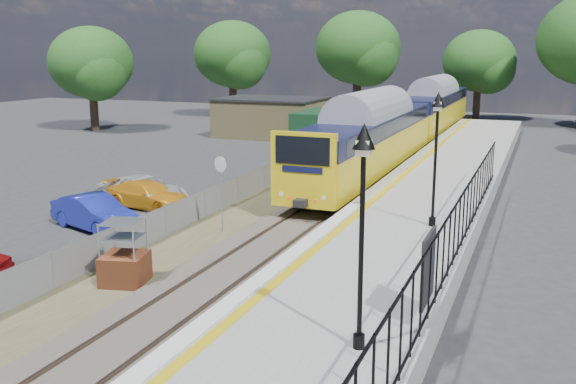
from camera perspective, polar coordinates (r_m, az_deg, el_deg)
The scene contains 16 objects.
ground at distance 19.22m, azimuth -6.54°, elevation -8.44°, with size 120.00×120.00×0.00m, color #2D2D30.
track_bed at distance 27.83m, azimuth 2.08°, elevation -1.56°, with size 5.90×80.00×0.29m.
platform at distance 24.98m, azimuth 10.90°, elevation -2.57°, with size 5.00×70.00×0.90m, color gray.
platform_edge at distance 25.32m, azimuth 6.36°, elevation -1.15°, with size 0.90×70.00×0.01m.
victorian_lamp_south at distance 12.41m, azimuth 6.67°, elevation 0.63°, with size 0.44×0.44×4.60m.
victorian_lamp_north at distance 22.14m, azimuth 13.10°, elevation 5.58°, with size 0.44×0.44×4.60m.
palisade_fence at distance 18.77m, azimuth 14.66°, elevation -3.38°, with size 0.12×26.00×2.00m.
wire_fence at distance 31.20m, azimuth -2.90°, elevation 0.93°, with size 0.06×52.00×1.20m.
outbuilding at distance 51.14m, azimuth -0.71°, elevation 6.50°, with size 10.80×10.10×3.12m.
tree_line at distance 58.19m, azimuth 15.08°, elevation 11.82°, with size 56.80×43.80×11.88m.
train at distance 44.60m, azimuth 10.68°, elevation 6.47°, with size 2.82×40.83×3.51m.
brick_plinth at distance 19.59m, azimuth -14.36°, elevation -5.38°, with size 1.49×1.49×2.00m.
speed_sign at distance 24.24m, azimuth -5.98°, elevation 1.00°, with size 0.58×0.22×2.97m.
car_blue at distance 26.02m, azimuth -16.83°, elevation -1.77°, with size 1.43×4.10×1.35m, color #1A26A0.
car_yellow at distance 29.01m, azimuth -12.34°, elevation -0.24°, with size 1.67×4.11×1.19m, color orange.
car_white at distance 29.80m, azimuth -12.74°, elevation 0.15°, with size 2.10×4.55×1.27m, color silver.
Camera 1 is at (8.67, -15.73, 6.82)m, focal length 40.00 mm.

